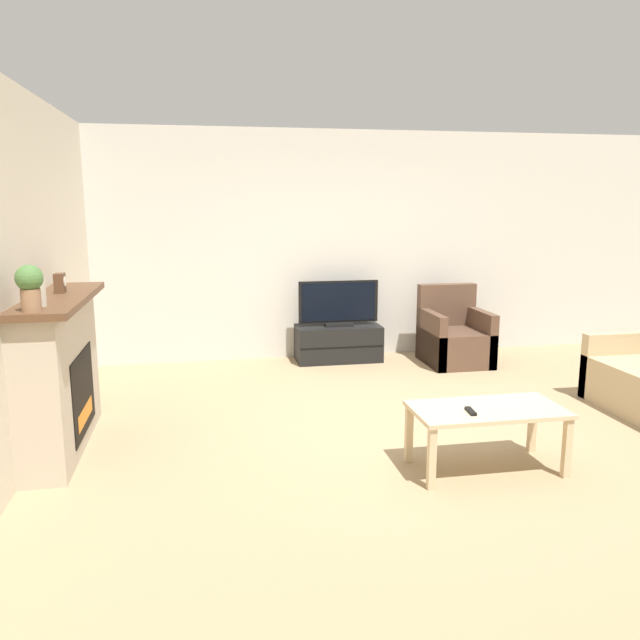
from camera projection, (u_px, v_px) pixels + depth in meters
ground_plane at (410, 430)px, 5.19m from camera, size 24.00×24.00×0.00m
wall_back at (341, 245)px, 7.51m from camera, size 12.00×0.06×2.70m
wall_left at (18, 276)px, 4.40m from camera, size 0.06×12.00×2.70m
fireplace at (60, 372)px, 4.71m from camera, size 0.44×1.60×1.18m
mantel_vase_left at (39, 291)px, 4.13m from camera, size 0.09×0.09×0.22m
mantel_clock at (60, 283)px, 4.75m from camera, size 0.08×0.11×0.15m
potted_plant at (30, 285)px, 3.92m from camera, size 0.17×0.17×0.30m
tv_stand at (338, 343)px, 7.42m from camera, size 1.00×0.47×0.42m
tv at (338, 305)px, 7.33m from camera, size 0.95×0.18×0.54m
armchair at (454, 338)px, 7.30m from camera, size 0.70×0.76×0.90m
coffee_table at (487, 416)px, 4.36m from camera, size 1.06×0.54×0.46m
remote at (471, 411)px, 4.24m from camera, size 0.06×0.15×0.02m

